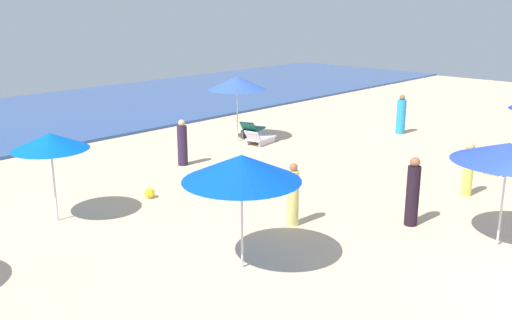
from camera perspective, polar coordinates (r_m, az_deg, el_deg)
name	(u,v)px	position (r m, az deg, el deg)	size (l,w,h in m)	color
ocean	(6,121)	(28.62, -23.80, 3.59)	(60.00, 12.77, 0.12)	#2F4F94
umbrella_0	(50,141)	(14.72, -19.93, 1.76)	(1.87, 1.87, 2.26)	silver
lounge_chair_1_1	(498,164)	(19.97, 23.11, -0.41)	(1.42, 0.69, 0.68)	silver
umbrella_2	(508,152)	(13.50, 23.96, 0.70)	(2.41, 2.41, 2.39)	silver
umbrella_4	(242,168)	(11.27, -1.45, -0.80)	(2.42, 2.42, 2.42)	silver
umbrella_5	(237,83)	(22.22, -1.92, 7.72)	(2.29, 2.29, 2.57)	silver
lounge_chair_5_0	(252,130)	(23.35, -0.36, 3.06)	(1.43, 1.02, 0.71)	silver
lounge_chair_5_1	(260,138)	(22.07, 0.36, 2.19)	(1.37, 0.82, 0.61)	silver
beachgoer_1	(413,193)	(14.42, 15.43, -3.22)	(0.45, 0.45, 1.74)	black
beachgoer_2	(468,170)	(17.13, 20.49, -0.96)	(0.35, 0.35, 1.55)	#F9DD56
beachgoer_3	(401,116)	(24.57, 14.33, 4.33)	(0.42, 0.42, 1.65)	#2697CB
beachgoer_4	(293,196)	(13.94, 3.72, -3.64)	(0.40, 0.40, 1.59)	#EADF76
beachgoer_5	(182,144)	(19.27, -7.39, 1.61)	(0.41, 0.41, 1.57)	#2E1F3C
beach_ball_0	(150,193)	(16.30, -10.61, -3.27)	(0.29, 0.29, 0.29)	yellow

